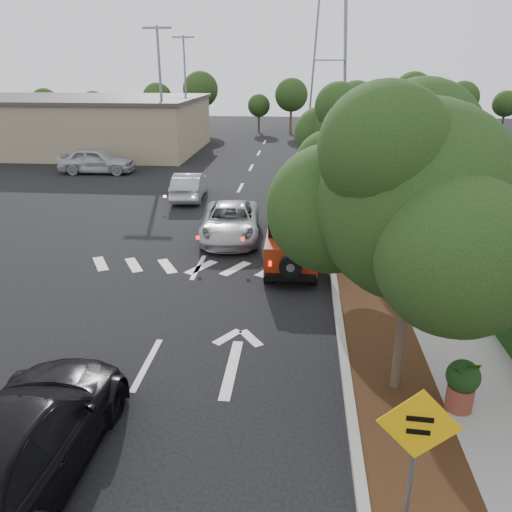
# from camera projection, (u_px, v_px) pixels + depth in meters

# --- Properties ---
(ground) EXTENTS (120.00, 120.00, 0.00)m
(ground) POSITION_uv_depth(u_px,v_px,m) (147.00, 364.00, 11.67)
(ground) COLOR black
(ground) RESTS_ON ground
(curb) EXTENTS (0.20, 70.00, 0.15)m
(curb) POSITION_uv_depth(u_px,v_px,m) (326.00, 219.00, 22.40)
(curb) COLOR #9E9B93
(curb) RESTS_ON ground
(planting_strip) EXTENTS (1.80, 70.00, 0.12)m
(planting_strip) POSITION_uv_depth(u_px,v_px,m) (348.00, 220.00, 22.32)
(planting_strip) COLOR black
(planting_strip) RESTS_ON ground
(sidewalk) EXTENTS (2.00, 70.00, 0.12)m
(sidewalk) POSITION_uv_depth(u_px,v_px,m) (391.00, 221.00, 22.16)
(sidewalk) COLOR gray
(sidewalk) RESTS_ON ground
(hedge) EXTENTS (0.80, 70.00, 0.80)m
(hedge) POSITION_uv_depth(u_px,v_px,m) (425.00, 214.00, 21.91)
(hedge) COLOR black
(hedge) RESTS_ON ground
(commercial_building) EXTENTS (22.00, 12.00, 4.00)m
(commercial_building) POSITION_uv_depth(u_px,v_px,m) (62.00, 125.00, 40.22)
(commercial_building) COLOR gray
(commercial_building) RESTS_ON ground
(transmission_tower) EXTENTS (7.00, 4.00, 28.00)m
(transmission_tower) POSITION_uv_depth(u_px,v_px,m) (326.00, 127.00, 55.77)
(transmission_tower) COLOR slate
(transmission_tower) RESTS_ON ground
(street_tree_near) EXTENTS (3.80, 3.80, 5.92)m
(street_tree_near) POSITION_uv_depth(u_px,v_px,m) (394.00, 391.00, 10.72)
(street_tree_near) COLOR #183210
(street_tree_near) RESTS_ON ground
(street_tree_mid) EXTENTS (3.20, 3.20, 5.32)m
(street_tree_mid) POSITION_uv_depth(u_px,v_px,m) (361.00, 268.00, 17.23)
(street_tree_mid) COLOR #183210
(street_tree_mid) RESTS_ON ground
(street_tree_far) EXTENTS (3.40, 3.40, 5.62)m
(street_tree_far) POSITION_uv_depth(u_px,v_px,m) (346.00, 215.00, 23.27)
(street_tree_far) COLOR #183210
(street_tree_far) RESTS_ON ground
(light_pole_a) EXTENTS (2.00, 0.22, 9.00)m
(light_pole_a) POSITION_uv_depth(u_px,v_px,m) (165.00, 161.00, 36.40)
(light_pole_a) COLOR slate
(light_pole_a) RESTS_ON ground
(light_pole_b) EXTENTS (2.00, 0.22, 9.00)m
(light_pole_b) POSITION_uv_depth(u_px,v_px,m) (188.00, 138.00, 47.64)
(light_pole_b) COLOR slate
(light_pole_b) RESTS_ON ground
(red_jeep) EXTENTS (1.72, 3.78, 1.92)m
(red_jeep) POSITION_uv_depth(u_px,v_px,m) (292.00, 241.00, 16.90)
(red_jeep) COLOR black
(red_jeep) RESTS_ON ground
(silver_suv_ahead) EXTENTS (2.64, 5.02, 1.35)m
(silver_suv_ahead) POSITION_uv_depth(u_px,v_px,m) (231.00, 222.00, 20.00)
(silver_suv_ahead) COLOR #A3A7AA
(silver_suv_ahead) RESTS_ON ground
(black_suv_oncoming) EXTENTS (2.22, 5.44, 1.58)m
(black_suv_oncoming) POSITION_uv_depth(u_px,v_px,m) (19.00, 442.00, 8.15)
(black_suv_oncoming) COLOR black
(black_suv_oncoming) RESTS_ON ground
(silver_sedan_oncoming) EXTENTS (1.79, 4.23, 1.36)m
(silver_sedan_oncoming) POSITION_uv_depth(u_px,v_px,m) (189.00, 186.00, 25.89)
(silver_sedan_oncoming) COLOR #969A9D
(silver_sedan_oncoming) RESTS_ON ground
(parked_suv) EXTENTS (4.82, 2.09, 1.62)m
(parked_suv) POSITION_uv_depth(u_px,v_px,m) (97.00, 160.00, 31.97)
(parked_suv) COLOR #AEB2B6
(parked_suv) RESTS_ON ground
(speed_hump_sign) EXTENTS (1.14, 0.12, 2.43)m
(speed_hump_sign) POSITION_uv_depth(u_px,v_px,m) (416.00, 442.00, 6.89)
(speed_hump_sign) COLOR slate
(speed_hump_sign) RESTS_ON ground
(terracotta_planter) EXTENTS (0.66, 0.66, 1.15)m
(terracotta_planter) POSITION_uv_depth(u_px,v_px,m) (463.00, 381.00, 9.76)
(terracotta_planter) COLOR brown
(terracotta_planter) RESTS_ON ground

